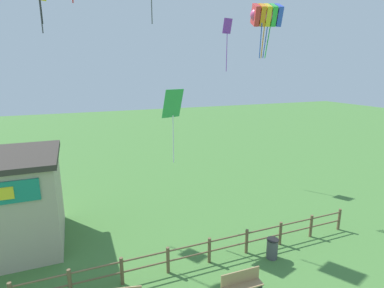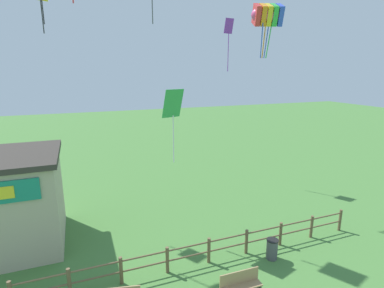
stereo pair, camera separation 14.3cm
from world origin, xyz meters
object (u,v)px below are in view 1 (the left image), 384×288
Objects in this scene: park_bench_near_fence at (242,284)px; kite_rainbow_parafoil at (267,15)px; kite_purple_streamer at (227,34)px; kite_green_diamond at (173,110)px; trash_bin at (272,248)px.

kite_rainbow_parafoil is at bearing 52.74° from park_bench_near_fence.
park_bench_near_fence is 13.65m from kite_rainbow_parafoil.
kite_purple_streamer is (5.62, 12.13, 10.11)m from park_bench_near_fence.
kite_green_diamond is at bearing 99.76° from park_bench_near_fence.
kite_green_diamond reaches higher than park_bench_near_fence.
park_bench_near_fence is at bearing -80.24° from kite_green_diamond.
trash_bin is 0.25× the size of kite_purple_streamer.
trash_bin is at bearing -47.38° from kite_green_diamond.
kite_rainbow_parafoil is 0.85× the size of kite_green_diamond.
kite_purple_streamer is (3.19, 10.65, 10.15)m from trash_bin.
park_bench_near_fence is 2.85m from trash_bin.
kite_purple_streamer reaches higher than kite_green_diamond.
kite_green_diamond reaches higher than trash_bin.
park_bench_near_fence is 1.72× the size of trash_bin.
kite_green_diamond is (-6.49, -7.06, -4.32)m from kite_purple_streamer.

